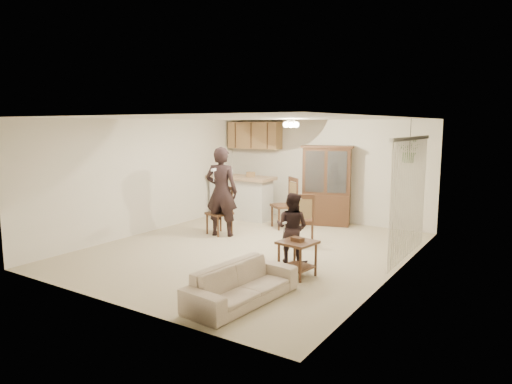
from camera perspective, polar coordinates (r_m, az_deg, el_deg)
The scene contains 23 objects.
floor at distance 8.85m, azimuth -0.67°, elevation -7.18°, with size 6.50×6.50×0.00m, color #BFAF90.
ceiling at distance 8.53m, azimuth -0.70°, elevation 9.22°, with size 5.50×6.50×0.02m, color silver.
wall_back at distance 11.43m, azimuth 8.35°, elevation 2.66°, with size 5.50×0.02×2.50m, color silver.
wall_front at distance 6.19m, azimuth -17.53°, elevation -2.51°, with size 5.50×0.02×2.50m, color silver.
wall_left at distance 10.36m, azimuth -13.47°, elevation 1.92°, with size 0.02×6.50×2.50m, color silver.
wall_right at distance 7.46m, azimuth 17.22°, elevation -0.68°, with size 0.02×6.50×2.50m, color silver.
breakfast_bar at distance 11.66m, azimuth -1.89°, elevation -0.86°, with size 1.60×0.55×1.00m, color silver.
bar_top at distance 11.59m, azimuth -1.90°, elevation 1.82°, with size 1.75×0.70×0.08m, color tan.
upper_cabinets at distance 12.14m, azimuth -0.17°, elevation 7.10°, with size 1.50×0.34×0.70m, color olive.
vertical_blinds at distance 8.35m, azimuth 18.59°, elevation -0.85°, with size 0.06×2.30×2.10m, color white, non-canonical shape.
ceiling_fixture at distance 9.45m, azimuth 4.39°, elevation 8.51°, with size 0.36×0.36×0.20m, color #FFECBF, non-canonical shape.
hanging_plant at distance 9.82m, azimuth 18.66°, elevation 4.88°, with size 0.43×0.37×0.48m, color #356327.
plant_cord at distance 9.81m, azimuth 18.75°, elevation 6.78°, with size 0.01×0.01×0.65m, color black.
sofa at distance 6.24m, azimuth -1.76°, elevation -10.43°, with size 1.87×0.73×0.73m, color beige.
adult at distance 9.78m, azimuth -4.34°, elevation -0.31°, with size 0.66×0.43×1.80m, color black.
child at distance 7.92m, azimuth 4.51°, elevation -4.05°, with size 0.66×0.51×1.35m, color black.
china_hutch at distance 10.97m, azimuth 8.82°, elevation 0.75°, with size 1.28×0.78×1.89m.
side_table at distance 7.29m, azimuth 5.19°, elevation -8.23°, with size 0.59×0.59×0.63m.
chair_bar at distance 10.02m, azimuth -4.60°, elevation -3.62°, with size 0.56×0.56×1.05m.
chair_hutch_left at distance 10.62m, azimuth 3.52°, elevation -2.73°, with size 0.73×0.73×1.17m.
chair_hutch_right at distance 9.38m, azimuth 5.91°, elevation -4.52°, with size 0.60×0.60×1.02m.
controller_adult at distance 9.29m, azimuth -5.33°, elevation 2.78°, with size 0.05×0.17×0.05m, color white.
controller_child at distance 7.65m, azimuth 3.60°, elevation -3.89°, with size 0.03×0.11×0.03m, color white.
Camera 1 is at (4.71, -7.11, 2.38)m, focal length 32.00 mm.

